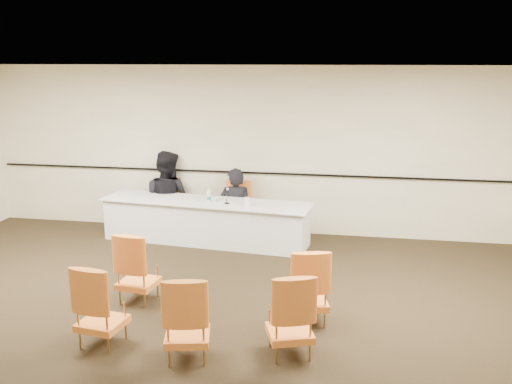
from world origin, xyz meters
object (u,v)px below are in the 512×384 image
panelist_main_chair (236,209)px  aud_chair_front_left (138,267)px  panelist_main (236,213)px  aud_chair_back_mid (187,317)px  aud_chair_front_right (308,285)px  aud_chair_back_left (101,304)px  water_bottle (209,195)px  drinking_glass (214,200)px  panelist_second (167,202)px  coffee_cup (247,202)px  panelist_second_chair (167,204)px  panel_table (206,222)px  aud_chair_back_right (290,313)px  microphone (227,197)px

panelist_main_chair → aud_chair_front_left: size_ratio=1.00×
panelist_main → aud_chair_back_mid: (0.42, -4.35, 0.08)m
aud_chair_front_right → aud_chair_back_left: (-2.19, -0.95, 0.00)m
water_bottle → drinking_glass: water_bottle is taller
panelist_main → aud_chair_back_left: size_ratio=1.75×
aud_chair_front_left → panelist_second: bearing=109.2°
water_bottle → coffee_cup: size_ratio=1.71×
aud_chair_front_right → water_bottle: bearing=110.2°
panelist_second → aud_chair_back_left: bearing=112.9°
panelist_second_chair → panel_table: bearing=-29.1°
aud_chair_front_left → aud_chair_back_left: size_ratio=1.00×
water_bottle → aud_chair_front_left: water_bottle is taller
panel_table → aud_chair_back_right: aud_chair_back_right is taller
microphone → drinking_glass: 0.24m
panelist_second → panelist_second_chair: (0.00, 0.00, -0.03)m
panelist_main_chair → aud_chair_back_left: same height
panelist_second_chair → aud_chair_front_left: (0.70, -3.20, 0.00)m
panelist_main → panelist_second: bearing=-12.9°
coffee_cup → aud_chair_back_right: size_ratio=0.15×
water_bottle → panelist_second: bearing=144.9°
microphone → aud_chair_front_right: size_ratio=0.27×
aud_chair_back_left → panelist_second: bearing=108.0°
panelist_main → drinking_glass: size_ratio=16.66×
aud_chair_front_right → microphone: bearing=106.0°
microphone → aud_chair_back_mid: microphone is taller
panelist_main_chair → aud_chair_front_left: (-0.64, -3.06, 0.00)m
panelist_main_chair → coffee_cup: size_ratio=6.71×
aud_chair_front_left → aud_chair_back_mid: same height
panelist_second_chair → aud_chair_back_mid: (1.76, -4.50, 0.00)m
panelist_main → microphone: (-0.01, -0.63, 0.47)m
panelist_main_chair → drinking_glass: 0.72m
coffee_cup → aud_chair_front_left: size_ratio=0.15×
water_bottle → aud_chair_back_mid: 3.89m
water_bottle → aud_chair_back_left: water_bottle is taller
drinking_glass → aud_chair_front_left: (-0.41, -2.44, -0.31)m
panelist_main → water_bottle: panelist_main is taller
water_bottle → aud_chair_back_mid: bearing=-78.6°
coffee_cup → aud_chair_back_mid: size_ratio=0.15×
panel_table → panelist_second: (-0.92, 0.65, 0.14)m
coffee_cup → aud_chair_back_right: bearing=-71.6°
drinking_glass → aud_chair_back_right: bearing=-63.8°
panel_table → panelist_second_chair: panelist_second_chair is taller
drinking_glass → aud_chair_back_mid: aud_chair_back_mid is taller
panelist_second_chair → water_bottle: bearing=-29.0°
coffee_cup → aud_chair_back_mid: aud_chair_back_mid is taller
panelist_main → aud_chair_front_right: panelist_main is taller
drinking_glass → water_bottle: bearing=152.1°
aud_chair_front_right → aud_chair_back_left: same height
panelist_main → aud_chair_back_mid: 4.37m
coffee_cup → panelist_second_chair: bearing=153.5°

